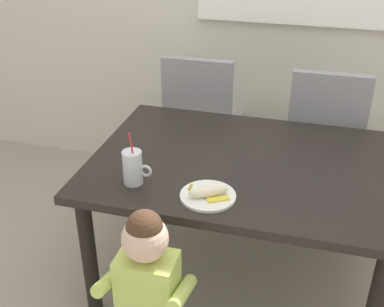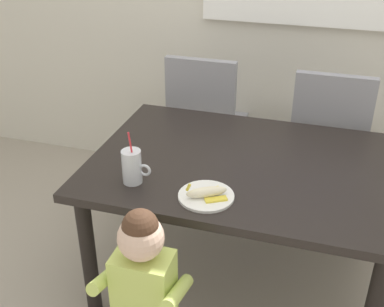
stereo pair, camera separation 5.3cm
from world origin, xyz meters
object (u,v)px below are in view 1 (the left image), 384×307
dining_chair_right (324,136)px  milk_cup (133,169)px  snack_plate (208,196)px  toddler_standing (147,281)px  peeled_banana (209,192)px  dining_chair_left (201,118)px  dining_table (242,177)px

dining_chair_right → milk_cup: dining_chair_right is taller
milk_cup → snack_plate: 0.34m
toddler_standing → snack_plate: bearing=67.5°
peeled_banana → milk_cup: bearing=174.5°
toddler_standing → dining_chair_left: bearing=96.3°
dining_chair_right → peeled_banana: bearing=66.9°
snack_plate → peeled_banana: bearing=-55.2°
peeled_banana → dining_chair_left: bearing=105.8°
dining_chair_left → snack_plate: size_ratio=4.17×
toddler_standing → snack_plate: 0.42m
peeled_banana → snack_plate: bearing=124.8°
dining_table → dining_chair_right: (0.36, 0.70, -0.07)m
dining_table → dining_chair_right: bearing=62.5°
dining_table → dining_chair_left: dining_chair_left is taller
peeled_banana → dining_chair_right: bearing=66.9°
dining_table → dining_chair_left: 0.84m
dining_chair_left → milk_cup: (-0.03, -1.05, 0.23)m
dining_chair_left → toddler_standing: bearing=96.3°
snack_plate → peeled_banana: size_ratio=1.31×
dining_chair_left → peeled_banana: (0.31, -1.09, 0.19)m
dining_chair_left → dining_chair_right: 0.75m
dining_table → peeled_banana: 0.37m
dining_table → dining_chair_right: dining_chair_right is taller
peeled_banana → toddler_standing: bearing=-113.9°
dining_chair_right → milk_cup: bearing=52.2°
dining_table → dining_chair_left: bearing=117.6°
dining_table → snack_plate: size_ratio=6.05×
snack_plate → dining_table: bearing=75.3°
dining_chair_right → toddler_standing: bearing=66.7°
dining_chair_left → milk_cup: dining_chair_left is taller
dining_chair_right → milk_cup: size_ratio=3.83×
milk_cup → dining_table: bearing=36.5°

